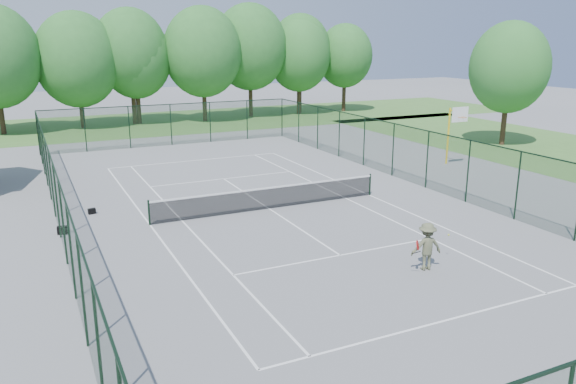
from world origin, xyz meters
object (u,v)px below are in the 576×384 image
tennis_player (427,246)px  sports_bag_a (63,230)px  basketball_goal (455,124)px  tennis_net (269,197)px

tennis_player → sports_bag_a: bearing=139.9°
basketball_goal → sports_bag_a: (-22.87, -3.24, -2.41)m
tennis_net → tennis_player: bearing=-77.3°
tennis_net → basketball_goal: bearing=14.7°
sports_bag_a → tennis_player: 14.22m
tennis_player → basketball_goal: bearing=45.9°
basketball_goal → tennis_player: (-12.01, -12.40, -1.74)m
sports_bag_a → basketball_goal: bearing=17.4°
tennis_net → sports_bag_a: bearing=177.3°
tennis_net → basketball_goal: basketball_goal is taller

